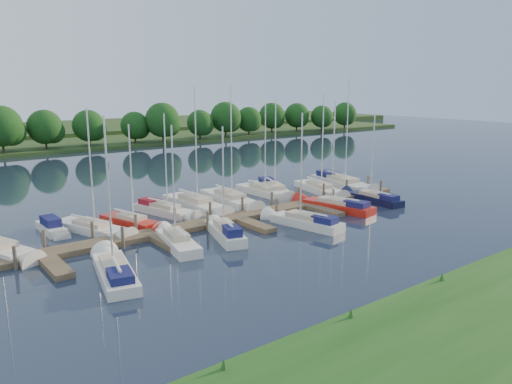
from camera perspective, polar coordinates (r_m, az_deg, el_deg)
ground at (r=37.67m, az=4.62°, el=-5.79°), size 260.00×260.00×0.00m
near_bank at (r=28.61m, az=27.07°, el=-12.66°), size 90.00×10.00×0.50m
dock at (r=43.08m, az=-1.88°, el=-3.15°), size 40.00×6.00×0.40m
mooring_pilings at (r=43.87m, az=-2.74°, el=-2.33°), size 38.24×2.84×2.00m
far_shore at (r=104.99m, az=-23.92°, el=5.03°), size 180.00×30.00×0.60m
distant_hill at (r=129.29m, az=-26.59°, el=6.14°), size 220.00×40.00×1.40m
treeline at (r=91.16m, az=-24.02°, el=6.50°), size 147.19×9.99×8.32m
motorboat at (r=43.16m, az=-22.30°, el=-3.88°), size 1.47×4.75×1.53m
sailboat_n_2 at (r=42.01m, az=-18.09°, el=-4.08°), size 4.19×8.06×10.20m
sailboat_n_3 at (r=42.93m, az=-14.00°, el=-3.47°), size 3.22×6.90×8.85m
sailboat_n_4 at (r=46.16m, az=-10.41°, el=-2.14°), size 3.35×7.45×9.50m
sailboat_n_5 at (r=47.80m, az=-6.89°, el=-1.57°), size 2.55×9.31×11.90m
sailboat_n_6 at (r=49.57m, az=-2.92°, el=-1.00°), size 2.86×9.47×11.97m
sailboat_n_7 at (r=53.35m, az=0.88°, el=-0.04°), size 2.19×7.96×10.13m
sailboat_n_8 at (r=54.09m, az=2.04°, el=0.18°), size 4.55×8.62×11.05m
sailboat_n_9 at (r=54.95m, az=7.33°, el=0.23°), size 3.62×8.70×10.95m
sailboat_n_10 at (r=58.42m, az=9.86°, el=0.93°), size 3.92×10.45×13.05m
sailboat_s_0 at (r=32.26m, az=-15.86°, el=-8.81°), size 3.37×8.12×10.20m
sailboat_s_1 at (r=37.09m, az=-9.06°, el=-5.74°), size 2.76×7.15×9.26m
sailboat_s_2 at (r=38.56m, az=-3.50°, el=-4.79°), size 3.26×6.79×9.03m
sailboat_s_3 at (r=41.85m, az=5.54°, el=-3.49°), size 3.05×7.67×9.78m
sailboat_s_4 at (r=47.69m, az=9.08°, el=-1.63°), size 3.28×8.33×10.49m
sailboat_s_5 at (r=51.56m, az=13.28°, el=-0.76°), size 2.10×7.24×9.22m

